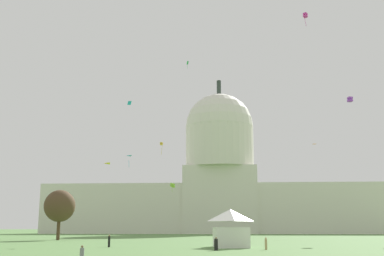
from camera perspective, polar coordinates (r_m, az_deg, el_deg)
capitol_building at (r=193.82m, az=3.36°, el=-6.46°), size 140.67×27.77×62.92m
event_tent at (r=70.92m, az=4.63°, el=-11.86°), size 5.65×7.53×5.42m
tree_west_far at (r=110.53m, az=-15.52°, el=-8.97°), size 8.36×8.24×10.84m
person_black_deep_crowd at (r=72.43m, az=-9.87°, el=-13.18°), size 0.38×0.38×1.77m
person_tan_mid_left at (r=64.63m, az=8.82°, el=-13.51°), size 0.45×0.45×1.58m
person_black_mid_right at (r=61.98m, az=2.89°, el=-13.71°), size 0.62×0.62×1.65m
person_grey_near_tree_west at (r=40.76m, az=-13.02°, el=-14.63°), size 0.49×0.49×1.50m
kite_magenta_high at (r=118.64m, az=13.37°, el=12.95°), size 1.21×1.22×3.36m
kite_green_high at (r=171.08m, az=-0.53°, el=7.73°), size 0.75×0.23×2.82m
kite_gold_mid at (r=136.92m, az=-3.67°, el=-1.91°), size 0.78×0.78×3.63m
kite_orange_mid at (r=144.62m, az=14.46°, el=-1.94°), size 1.34×1.10×0.33m
kite_turquoise_mid at (r=104.14m, az=-7.48°, el=2.98°), size 0.88×0.52×0.98m
kite_violet_mid at (r=120.15m, az=18.33°, el=3.26°), size 1.26×1.28×1.16m
kite_cyan_mid at (r=134.24m, az=-7.37°, el=-3.58°), size 1.79×1.45×2.99m
kite_yellow_low at (r=85.84m, az=-9.79°, el=-4.55°), size 1.50×1.43×0.36m
kite_lime_low at (r=139.61m, az=-2.33°, el=-6.85°), size 1.50×1.48×2.70m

